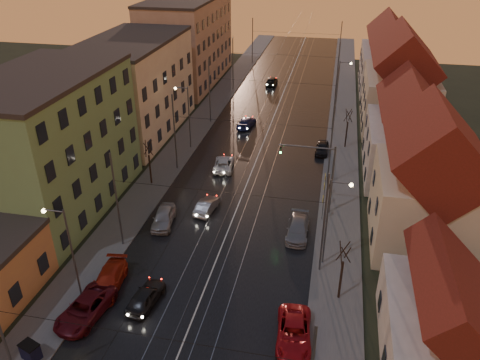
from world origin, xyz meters
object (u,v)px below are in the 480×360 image
Objects in this scene: driving_car_2 at (224,164)px; street_lamp_2 at (186,111)px; driving_car_1 at (207,206)px; dumpster at (31,352)px; parked_right_0 at (294,332)px; parked_left_2 at (109,280)px; driving_car_3 at (246,123)px; street_lamp_0 at (67,246)px; parked_right_2 at (322,148)px; driving_car_4 at (272,81)px; parked_right_1 at (298,229)px; driving_car_0 at (146,296)px; parked_left_3 at (164,217)px; parked_left_1 at (85,308)px; traffic_light_mast at (322,171)px; street_lamp_3 at (340,82)px; street_lamp_1 at (331,215)px.

street_lamp_2 is at bearing -46.86° from driving_car_2.
dumpster is (-6.41, -19.67, 0.05)m from driving_car_1.
street_lamp_2 is 1.60× the size of parked_right_0.
driving_car_3 is at bearing 76.38° from parked_left_2.
driving_car_3 is 3.81× the size of dumpster.
street_lamp_0 and street_lamp_2 have the same top height.
street_lamp_0 is 15.82m from driving_car_1.
parked_right_2 is at bearing 60.75° from street_lamp_0.
driving_car_4 is (0.63, 20.11, 0.07)m from driving_car_3.
driving_car_4 is at bearing 100.78° from parked_right_1.
driving_car_0 is at bearing 93.06° from driving_car_1.
parked_left_3 is (2.90, 10.89, -4.13)m from street_lamp_0.
driving_car_1 is 13.04m from parked_left_2.
parked_left_1 is 4.38× the size of dumpster.
street_lamp_3 is at bearing 87.73° from traffic_light_mast.
traffic_light_mast reaches higher than driving_car_4.
driving_car_1 is 3.29× the size of dumpster.
traffic_light_mast is 1.58× the size of driving_car_3.
street_lamp_0 is 12.01m from parked_left_3.
driving_car_1 is 42.54m from driving_car_4.
driving_car_3 is at bearing 54.73° from street_lamp_2.
street_lamp_2 reaches higher than driving_car_0.
driving_car_4 is 3.61× the size of dumpster.
traffic_light_mast is at bearing 82.90° from parked_right_0.
parked_left_2 is at bearing 85.55° from driving_car_4.
driving_car_1 is at bearing 120.00° from parked_right_0.
driving_car_1 is 0.75× the size of parked_left_1.
street_lamp_2 is 34.05m from dumpster.
street_lamp_1 is at bearing -90.00° from street_lamp_3.
driving_car_4 reaches higher than parked_right_2.
street_lamp_1 is 1.75× the size of driving_car_2.
street_lamp_3 is at bearing 90.00° from street_lamp_1.
driving_car_4 reaches higher than driving_car_1.
dumpster is at bearing -90.95° from street_lamp_0.
traffic_light_mast is at bearing 68.70° from parked_right_1.
driving_car_2 is at bearing 98.23° from dumpster.
dumpster is at bearing 56.42° from driving_car_0.
street_lamp_0 reaches higher than traffic_light_mast.
parked_right_2 is at bearing 84.43° from dumpster.
parked_right_1 is (12.55, 0.76, -0.07)m from parked_left_3.
driving_car_1 is at bearing 165.83° from parked_right_1.
driving_car_0 is 0.95× the size of driving_car_4.
driving_car_4 reaches higher than driving_car_3.
street_lamp_0 is 7.15m from dumpster.
street_lamp_1 reaches higher than parked_left_1.
street_lamp_1 is at bearing 122.27° from driving_car_2.
parked_left_1 is 19.20m from parked_right_1.
driving_car_1 is at bearing -87.95° from driving_car_0.
street_lamp_2 reaches higher than traffic_light_mast.
driving_car_3 is (-0.43, 22.43, 0.01)m from driving_car_1.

